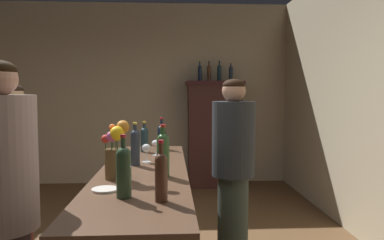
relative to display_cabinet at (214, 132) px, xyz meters
name	(u,v)px	position (x,y,z in m)	size (l,w,h in m)	color
wall_back	(134,94)	(-1.29, 0.33, 0.60)	(5.14, 0.12, 2.94)	#C5B090
display_cabinet	(214,132)	(0.00, 0.00, 0.00)	(0.91, 0.47, 1.68)	#41201E
wine_bottle_pinot	(161,175)	(-0.74, -4.18, 0.24)	(0.06, 0.06, 0.30)	#4E2E1F
wine_bottle_chardonnay	(135,146)	(-0.95, -3.27, 0.25)	(0.07, 0.07, 0.31)	#242D3A
wine_bottle_merlot	(162,136)	(-0.78, -2.50, 0.23)	(0.08, 0.08, 0.29)	#182435
wine_bottle_malbec	(163,152)	(-0.74, -3.64, 0.26)	(0.08, 0.08, 0.33)	#2A5026
wine_bottle_riesling	(124,170)	(-0.93, -4.10, 0.25)	(0.08, 0.08, 0.32)	#2B462C
wine_bottle_rose	(144,138)	(-0.93, -2.66, 0.23)	(0.07, 0.07, 0.27)	#1A2E33
wine_glass_front	(146,149)	(-0.88, -3.15, 0.21)	(0.07, 0.07, 0.14)	white
wine_glass_mid	(156,144)	(-0.82, -2.85, 0.20)	(0.07, 0.07, 0.13)	white
wine_glass_rear	(162,172)	(-0.74, -3.95, 0.20)	(0.07, 0.07, 0.13)	white
flower_arrangement	(116,150)	(-1.03, -3.69, 0.28)	(0.17, 0.14, 0.36)	brown
cheese_plate	(105,190)	(-1.05, -3.96, 0.11)	(0.14, 0.14, 0.01)	white
display_bottle_left	(200,72)	(-0.23, 0.00, 0.94)	(0.06, 0.06, 0.32)	#1B283F
display_bottle_midleft	(209,72)	(-0.09, 0.00, 0.94)	(0.06, 0.06, 0.32)	#49281A
display_bottle_center	(219,72)	(0.08, 0.00, 0.95)	(0.07, 0.07, 0.32)	#192D35
display_bottle_midright	(231,73)	(0.26, 0.00, 0.94)	(0.06, 0.06, 0.30)	#222D3B
patron_by_cabinet	(4,213)	(-1.52, -4.10, 0.04)	(0.33, 0.33, 1.66)	#30242F
patron_in_navy	(15,166)	(-2.05, -2.63, -0.01)	(0.35, 0.35, 1.58)	maroon
bartender	(233,167)	(-0.17, -2.88, 0.01)	(0.36, 0.36, 1.62)	#2E3730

